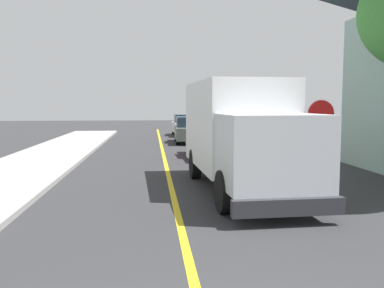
{
  "coord_description": "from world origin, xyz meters",
  "views": [
    {
      "loc": [
        -0.58,
        -2.85,
        2.54
      ],
      "look_at": [
        0.55,
        8.73,
        1.4
      ],
      "focal_mm": 38.8,
      "sensor_mm": 36.0,
      "label": 1
    }
  ],
  "objects": [
    {
      "name": "parked_car_mid",
      "position": [
        1.85,
        23.86,
        0.79
      ],
      "size": [
        1.92,
        4.45,
        1.67
      ],
      "color": "#4C564C",
      "rests_on": "ground"
    },
    {
      "name": "centre_line_yellow",
      "position": [
        0.0,
        10.0,
        0.0
      ],
      "size": [
        0.16,
        56.0,
        0.01
      ],
      "primitive_type": "cube",
      "color": "gold",
      "rests_on": "ground"
    },
    {
      "name": "stop_sign",
      "position": [
        4.22,
        8.51,
        1.86
      ],
      "size": [
        0.8,
        0.1,
        2.65
      ],
      "color": "gray",
      "rests_on": "ground"
    },
    {
      "name": "parked_car_far",
      "position": [
        2.05,
        29.92,
        0.79
      ],
      "size": [
        1.89,
        4.44,
        1.67
      ],
      "color": "silver",
      "rests_on": "ground"
    },
    {
      "name": "box_truck",
      "position": [
        2.03,
        9.09,
        1.77
      ],
      "size": [
        2.73,
        7.28,
        3.2
      ],
      "color": "white",
      "rests_on": "ground"
    },
    {
      "name": "parked_car_near",
      "position": [
        2.18,
        16.58,
        0.79
      ],
      "size": [
        1.96,
        4.46,
        1.67
      ],
      "color": "maroon",
      "rests_on": "ground"
    }
  ]
}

